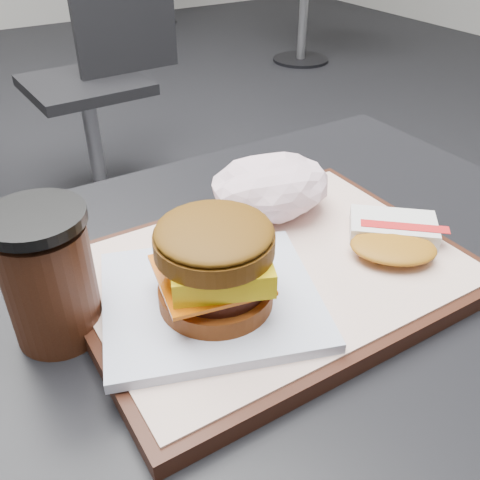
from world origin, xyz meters
name	(u,v)px	position (x,y,z in m)	size (l,w,h in m)	color
customer_table	(265,402)	(0.00, 0.00, 0.58)	(0.80, 0.60, 0.77)	#A5A5AA
serving_tray	(271,273)	(0.00, 0.00, 0.78)	(0.38, 0.28, 0.02)	black
breakfast_sandwich	(214,273)	(-0.08, -0.02, 0.83)	(0.23, 0.22, 0.09)	white
hash_brown	(393,236)	(0.13, -0.03, 0.80)	(0.13, 0.13, 0.02)	silver
crumpled_wrapper	(271,187)	(0.06, 0.09, 0.82)	(0.14, 0.11, 0.06)	white
coffee_cup	(49,278)	(-0.20, 0.04, 0.83)	(0.08, 0.08, 0.12)	#39190D
neighbor_chair	(100,68)	(0.37, 1.67, 0.51)	(0.61, 0.44, 0.88)	#9B9A9F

